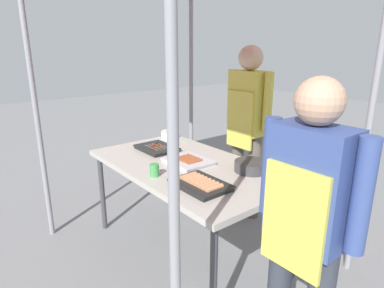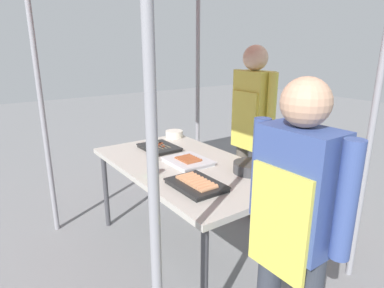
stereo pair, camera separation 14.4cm
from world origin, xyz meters
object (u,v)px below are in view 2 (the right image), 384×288
Objects in this scene: vendor_woman at (252,119)px; tray_pork_links at (188,161)px; condiment_bowl at (174,134)px; drink_cup_near_edge at (152,169)px; tray_meat_skewers at (159,148)px; tray_grilled_sausages at (196,184)px; stall_table at (187,170)px; cooking_wok at (251,167)px; customer_nearby at (294,219)px.

tray_pork_links is at bearing 100.47° from vendor_woman.
condiment_bowl is 1.00m from drink_cup_near_edge.
condiment_bowl is at bearing 128.90° from tray_meat_skewers.
stall_table is at bearing 153.46° from tray_grilled_sausages.
vendor_woman reaches higher than drink_cup_near_edge.
condiment_bowl reaches higher than tray_grilled_sausages.
stall_table is 0.07m from tray_pork_links.
tray_grilled_sausages is at bearing -14.10° from tray_meat_skewers.
tray_pork_links is at bearing -147.99° from cooking_wok.
customer_nearby reaches higher than stall_table.
drink_cup_near_edge is at bearing 99.97° from vendor_woman.
condiment_bowl reaches higher than tray_meat_skewers.
vendor_woman reaches higher than tray_pork_links.
drink_cup_near_edge reaches higher than stall_table.
stall_table is at bearing -146.96° from cooking_wok.
vendor_woman is (0.55, 0.51, 0.18)m from condiment_bowl.
vendor_woman is at bearing 134.69° from cooking_wok.
tray_pork_links is at bearing 0.01° from tray_meat_skewers.
tray_pork_links is (-0.40, 0.21, -0.00)m from tray_grilled_sausages.
vendor_woman is at bearing 100.11° from stall_table.
tray_meat_skewers is 0.22× the size of vendor_woman.
stall_table is 0.89m from vendor_woman.
stall_table is 0.98× the size of vendor_woman.
customer_nearby is at bearing 141.11° from vendor_woman.
customer_nearby is (0.76, -0.02, 0.11)m from tray_grilled_sausages.
tray_pork_links is 3.81× the size of drink_cup_near_edge.
customer_nearby is (1.31, -1.06, -0.09)m from vendor_woman.
cooking_wok reaches higher than tray_pork_links.
customer_nearby reaches higher than tray_pork_links.
tray_meat_skewers is 0.89m from cooking_wok.
customer_nearby is (1.16, -0.23, 0.11)m from tray_pork_links.
tray_grilled_sausages is at bearing -25.74° from condiment_bowl.
stall_table is 0.78m from condiment_bowl.
customer_nearby is at bearing -10.79° from stall_table.
tray_meat_skewers reaches higher than stall_table.
tray_grilled_sausages is 0.37m from drink_cup_near_edge.
vendor_woman is 1.69m from customer_nearby.
stall_table is 0.50m from cooking_wok.
drink_cup_near_edge is 0.05× the size of vendor_woman.
drink_cup_near_edge is 1.19m from vendor_woman.
tray_meat_skewers is (-0.84, 0.21, -0.01)m from tray_grilled_sausages.
cooking_wok is 2.37× the size of condiment_bowl.
tray_pork_links is at bearing 168.59° from customer_nearby.
cooking_wok is 1.11m from condiment_bowl.
stall_table is 0.45m from tray_grilled_sausages.
tray_grilled_sausages is 0.45m from tray_pork_links.
customer_nearby reaches higher than tray_grilled_sausages.
tray_pork_links is 1.19m from customer_nearby.
condiment_bowl is (-1.11, 0.06, -0.01)m from cooking_wok.
drink_cup_near_edge is at bearing -159.50° from tray_grilled_sausages.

